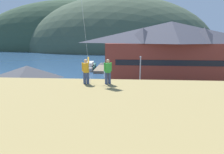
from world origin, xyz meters
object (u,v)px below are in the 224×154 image
parked_car_lone_by_shed (85,94)px  moored_boat_wharfside (90,68)px  parking_light_pole (140,73)px  person_companion (108,71)px  harbor_lodge (170,50)px  storage_shed_near_lot (28,82)px  parked_car_front_row_end (28,110)px  person_kite_flyer (86,70)px  storage_shed_waterside (115,67)px  moored_boat_outer_mooring (115,65)px  wharf_dock (103,68)px  parked_car_front_row_red (160,97)px  moored_boat_inner_slip (91,66)px

parked_car_lone_by_shed → moored_boat_wharfside: bearing=99.2°
parking_light_pole → person_companion: 17.06m
harbor_lodge → parked_car_lone_by_shed: (-15.27, -14.93, -5.48)m
person_companion → storage_shed_near_lot: bearing=135.0°
parked_car_front_row_end → person_kite_flyer: 12.05m
storage_shed_waterside → person_kite_flyer: size_ratio=3.29×
storage_shed_waterside → moored_boat_outer_mooring: size_ratio=0.89×
harbor_lodge → person_companion: 29.83m
person_companion → parking_light_pole: bearing=77.7°
wharf_dock → person_companion: bearing=-82.6°
parking_light_pole → person_companion: size_ratio=3.52×
person_kite_flyer → moored_boat_wharfside: bearing=100.6°
moored_boat_wharfside → parked_car_lone_by_shed: size_ratio=1.58×
harbor_lodge → storage_shed_near_lot: bearing=-147.5°
storage_shed_near_lot → parked_car_front_row_red: size_ratio=1.87×
storage_shed_waterside → parked_car_front_row_red: size_ratio=1.41×
wharf_dock → parking_light_pole: size_ratio=2.55×
parked_car_front_row_end → moored_boat_inner_slip: bearing=89.0°
person_companion → moored_boat_outer_mooring: bearing=92.6°
wharf_dock → moored_boat_inner_slip: (-3.71, 0.34, 0.37)m
moored_boat_wharfside → parked_car_front_row_end: size_ratio=1.58×
storage_shed_near_lot → person_kite_flyer: bearing=-48.7°
wharf_dock → moored_boat_inner_slip: bearing=174.8°
moored_boat_wharfside → parked_car_front_row_red: size_ratio=1.55×
parked_car_front_row_red → parked_car_front_row_end: bearing=-159.9°
storage_shed_waterside → parked_car_front_row_end: bearing=-110.4°
storage_shed_waterside → moored_boat_outer_mooring: (-0.90, 14.82, -1.68)m
parking_light_pole → parked_car_front_row_red: bearing=-58.5°
storage_shed_near_lot → moored_boat_outer_mooring: bearing=71.0°
parked_car_lone_by_shed → person_companion: bearing=-70.4°
storage_shed_waterside → person_companion: size_ratio=3.51×
parked_car_front_row_end → person_kite_flyer: (8.20, -6.64, 5.82)m
moored_boat_outer_mooring → parking_light_pole: bearing=-78.9°
moored_boat_outer_mooring → moored_boat_inner_slip: 7.58m
storage_shed_waterside → moored_boat_inner_slip: 14.71m
parked_car_front_row_end → person_kite_flyer: person_kite_flyer is taller
moored_boat_outer_mooring → parked_car_lone_by_shed: (-2.62, -31.63, 0.34)m
moored_boat_inner_slip → person_companion: size_ratio=4.98×
wharf_dock → moored_boat_outer_mooring: bearing=40.8°
parked_car_front_row_end → moored_boat_wharfside: bearing=88.4°
parked_car_lone_by_shed → parking_light_pole: size_ratio=0.70×
moored_boat_outer_mooring → storage_shed_waterside: bearing=-86.5°
parked_car_front_row_red → parking_light_pole: bearing=121.5°
storage_shed_near_lot → parked_car_front_row_end: 7.22m
parked_car_lone_by_shed → person_kite_flyer: size_ratio=2.29×
moored_boat_inner_slip → moored_boat_outer_mooring: bearing=20.1°
harbor_lodge → moored_boat_inner_slip: harbor_lodge is taller
moored_boat_outer_mooring → moored_boat_inner_slip: size_ratio=0.79×
parking_light_pole → person_kite_flyer: (-5.08, -16.44, 3.20)m
harbor_lodge → parking_light_pole: harbor_lodge is taller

